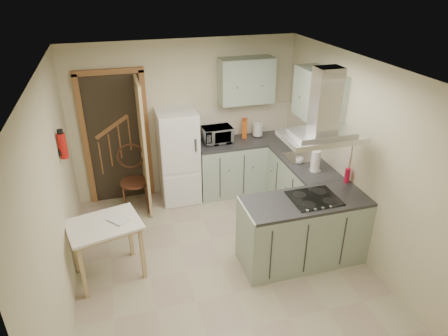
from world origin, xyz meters
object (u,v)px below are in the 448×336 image
object	(u,v)px
extractor_hood	(321,136)
bentwood_chair	(134,182)
fridge	(178,157)
peninsula	(303,230)
microwave	(217,135)
drop_leaf_table	(108,250)

from	to	relation	value
extractor_hood	bentwood_chair	bearing A→B (deg)	138.46
fridge	extractor_hood	bearing A→B (deg)	-56.21
extractor_hood	peninsula	bearing A→B (deg)	180.00
extractor_hood	bentwood_chair	xyz separation A→B (m)	(-2.05, 1.82, -1.24)
peninsula	fridge	bearing A→B (deg)	121.74
extractor_hood	microwave	world-z (taller)	extractor_hood
fridge	drop_leaf_table	world-z (taller)	fridge
extractor_hood	microwave	size ratio (longest dim) A/B	1.93
microwave	extractor_hood	bearing A→B (deg)	-74.73
fridge	extractor_hood	world-z (taller)	extractor_hood
microwave	drop_leaf_table	bearing A→B (deg)	-141.03
fridge	bentwood_chair	size ratio (longest dim) A/B	1.56
extractor_hood	drop_leaf_table	distance (m)	2.86
bentwood_chair	peninsula	bearing A→B (deg)	-40.32
fridge	bentwood_chair	distance (m)	0.79
fridge	microwave	xyz separation A→B (m)	(0.65, 0.05, 0.28)
fridge	peninsula	xyz separation A→B (m)	(1.22, -1.98, -0.30)
fridge	microwave	bearing A→B (deg)	4.00
microwave	bentwood_chair	bearing A→B (deg)	-174.59
fridge	extractor_hood	xyz separation A→B (m)	(1.32, -1.98, 0.97)
fridge	extractor_hood	size ratio (longest dim) A/B	1.67
extractor_hood	drop_leaf_table	world-z (taller)	extractor_hood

